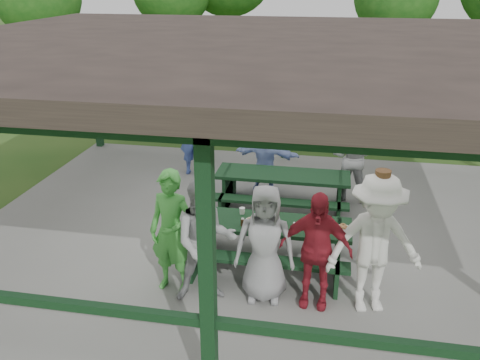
% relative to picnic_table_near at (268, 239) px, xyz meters
% --- Properties ---
extents(ground, '(90.00, 90.00, 0.00)m').
position_rel_picnic_table_near_xyz_m(ground, '(-0.27, 1.20, -0.57)').
color(ground, '#244A17').
rests_on(ground, ground).
extents(concrete_slab, '(10.00, 8.00, 0.10)m').
position_rel_picnic_table_near_xyz_m(concrete_slab, '(-0.27, 1.20, -0.52)').
color(concrete_slab, slate).
rests_on(concrete_slab, ground).
extents(pavilion_structure, '(10.60, 8.60, 3.24)m').
position_rel_picnic_table_near_xyz_m(pavilion_structure, '(-0.27, 1.20, 2.60)').
color(pavilion_structure, black).
rests_on(pavilion_structure, concrete_slab).
extents(picnic_table_near, '(2.42, 1.39, 0.75)m').
position_rel_picnic_table_near_xyz_m(picnic_table_near, '(0.00, 0.00, 0.00)').
color(picnic_table_near, black).
rests_on(picnic_table_near, concrete_slab).
extents(picnic_table_far, '(2.44, 1.39, 0.75)m').
position_rel_picnic_table_near_xyz_m(picnic_table_far, '(-0.01, 2.00, 0.00)').
color(picnic_table_far, black).
rests_on(picnic_table_far, concrete_slab).
extents(table_setting, '(2.34, 0.45, 0.10)m').
position_rel_picnic_table_near_xyz_m(table_setting, '(0.10, 0.03, 0.31)').
color(table_setting, white).
rests_on(table_setting, picnic_table_near).
extents(contestant_green, '(0.72, 0.54, 1.79)m').
position_rel_picnic_table_near_xyz_m(contestant_green, '(-1.22, -0.82, 0.42)').
color(contestant_green, green).
rests_on(contestant_green, concrete_slab).
extents(contestant_grey_left, '(1.01, 0.88, 1.74)m').
position_rel_picnic_table_near_xyz_m(contestant_grey_left, '(-0.72, -0.95, 0.40)').
color(contestant_grey_left, gray).
rests_on(contestant_grey_left, concrete_slab).
extents(contestant_grey_mid, '(0.85, 0.59, 1.66)m').
position_rel_picnic_table_near_xyz_m(contestant_grey_mid, '(0.05, -0.80, 0.36)').
color(contestant_grey_mid, gray).
rests_on(contestant_grey_mid, concrete_slab).
extents(contestant_red, '(0.98, 0.46, 1.64)m').
position_rel_picnic_table_near_xyz_m(contestant_red, '(0.72, -0.81, 0.35)').
color(contestant_red, maroon).
rests_on(contestant_red, concrete_slab).
extents(contestant_white_fedora, '(1.37, 0.98, 1.98)m').
position_rel_picnic_table_near_xyz_m(contestant_white_fedora, '(1.46, -0.79, 0.49)').
color(contestant_white_fedora, silver).
rests_on(contestant_white_fedora, concrete_slab).
extents(spectator_lblue, '(1.38, 0.60, 1.44)m').
position_rel_picnic_table_near_xyz_m(spectator_lblue, '(-0.45, 2.88, 0.25)').
color(spectator_lblue, '#95ABE6').
rests_on(spectator_lblue, concrete_slab).
extents(spectator_blue, '(0.66, 0.45, 1.77)m').
position_rel_picnic_table_near_xyz_m(spectator_blue, '(-2.12, 3.53, 0.41)').
color(spectator_blue, '#425AAD').
rests_on(spectator_blue, concrete_slab).
extents(spectator_grey, '(0.96, 0.81, 1.75)m').
position_rel_picnic_table_near_xyz_m(spectator_grey, '(1.24, 2.82, 0.40)').
color(spectator_grey, '#979799').
rests_on(spectator_grey, concrete_slab).
extents(pickup_truck, '(6.22, 3.27, 1.67)m').
position_rel_picnic_table_near_xyz_m(pickup_truck, '(1.70, 9.20, 0.27)').
color(pickup_truck, silver).
rests_on(pickup_truck, ground).
extents(farm_trailer, '(4.24, 2.45, 1.47)m').
position_rel_picnic_table_near_xyz_m(farm_trailer, '(-1.73, 10.05, 0.16)').
color(farm_trailer, navy).
rests_on(farm_trailer, ground).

